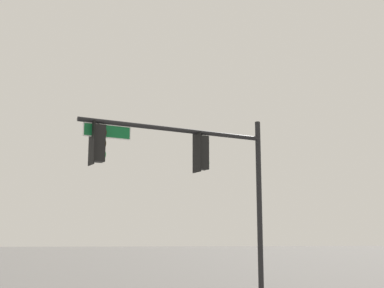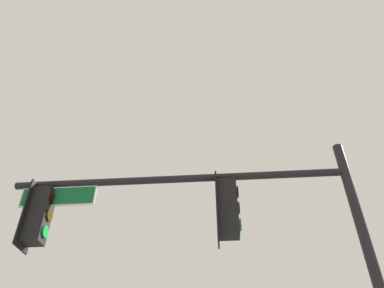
{
  "view_description": "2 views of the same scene",
  "coord_description": "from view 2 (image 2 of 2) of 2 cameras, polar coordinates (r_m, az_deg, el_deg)",
  "views": [
    {
      "loc": [
        -0.06,
        11.22,
        1.67
      ],
      "look_at": [
        -5.54,
        -5.93,
        4.99
      ],
      "focal_mm": 50.0,
      "sensor_mm": 36.0,
      "label": 1
    },
    {
      "loc": [
        -6.56,
        1.05,
        1.32
      ],
      "look_at": [
        -5.08,
        -4.31,
        5.62
      ],
      "focal_mm": 35.0,
      "sensor_mm": 36.0,
      "label": 2
    }
  ],
  "objects": [
    {
      "name": "signal_pole_near",
      "position": [
        6.74,
        0.99,
        -12.34
      ],
      "size": [
        6.37,
        1.46,
        5.79
      ],
      "color": "black",
      "rests_on": "ground_plane"
    }
  ]
}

